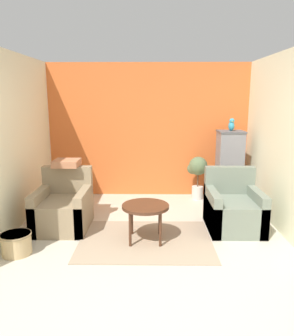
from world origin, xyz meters
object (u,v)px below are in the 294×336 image
at_px(armchair_right, 233,210).
at_px(parrot, 231,125).
at_px(wicker_basket, 16,243).
at_px(coffee_table, 145,209).
at_px(potted_plant, 198,171).
at_px(armchair_left, 63,209).
at_px(birdcage, 229,167).

relative_size(armchair_right, parrot, 3.79).
height_order(armchair_right, wicker_basket, armchair_right).
distance_m(coffee_table, potted_plant, 2.13).
bearing_deg(parrot, coffee_table, -130.57).
height_order(coffee_table, potted_plant, potted_plant).
distance_m(armchair_left, birdcage, 3.04).
relative_size(armchair_right, potted_plant, 1.06).
bearing_deg(wicker_basket, coffee_table, 14.40).
bearing_deg(potted_plant, armchair_right, -77.24).
xyz_separation_m(coffee_table, armchair_left, (-1.22, 0.45, -0.17)).
relative_size(coffee_table, parrot, 2.75).
relative_size(parrot, potted_plant, 0.28).
xyz_separation_m(armchair_left, birdcage, (2.72, 1.30, 0.36)).
relative_size(parrot, wicker_basket, 0.61).
relative_size(armchair_left, parrot, 3.79).
bearing_deg(birdcage, wicker_basket, -145.00).
relative_size(coffee_table, armchair_left, 0.72).
height_order(birdcage, wicker_basket, birdcage).
relative_size(armchair_left, birdcage, 0.66).
bearing_deg(parrot, birdcage, -90.00).
relative_size(armchair_left, armchair_right, 1.00).
distance_m(armchair_left, wicker_basket, 0.94).
bearing_deg(birdcage, parrot, 90.00).
xyz_separation_m(birdcage, parrot, (-0.00, 0.00, 0.77)).
bearing_deg(birdcage, coffee_table, -130.61).
bearing_deg(potted_plant, parrot, -14.94).
distance_m(armchair_left, parrot, 3.22).
distance_m(coffee_table, wicker_basket, 1.66).
relative_size(armchair_right, wicker_basket, 2.32).
relative_size(coffee_table, potted_plant, 0.77).
bearing_deg(armchair_left, birdcage, 25.52).
bearing_deg(coffee_table, birdcage, 49.39).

